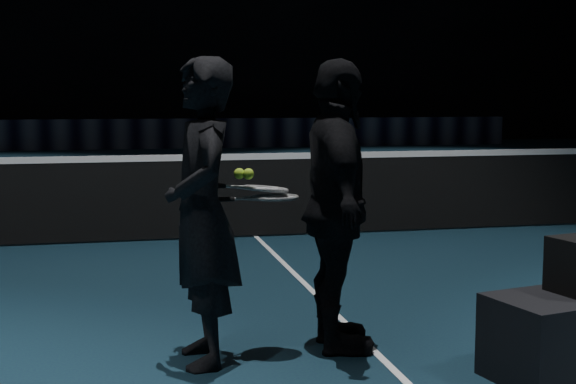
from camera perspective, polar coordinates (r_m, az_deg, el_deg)
name	(u,v)px	position (r m, az deg, el deg)	size (l,w,h in m)	color
floor	(256,237)	(9.13, -2.29, -3.20)	(36.00, 36.00, 0.00)	black
court_lines	(256,236)	(9.13, -2.29, -3.17)	(10.98, 23.78, 0.01)	white
net_mesh	(256,198)	(9.06, -2.31, -0.39)	(12.80, 0.02, 0.86)	black
net_tape	(256,157)	(9.02, -2.32, 2.54)	(12.80, 0.03, 0.07)	white
sponsor_backdrop	(165,134)	(24.43, -8.73, 4.12)	(22.00, 0.15, 0.90)	black
player_a	(202,212)	(4.75, -6.13, -1.46)	(0.67, 0.44, 1.82)	black
player_b	(337,207)	(4.98, 3.50, -1.04)	(1.07, 0.45, 1.82)	black
racket_lower	(275,197)	(4.85, -0.92, -0.38)	(0.68, 0.22, 0.03)	black
racket_upper	(265,189)	(4.87, -1.61, 0.23)	(0.68, 0.22, 0.03)	black
tennis_balls	(244,171)	(4.78, -3.18, 1.49)	(0.12, 0.10, 0.12)	#A5CF2B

